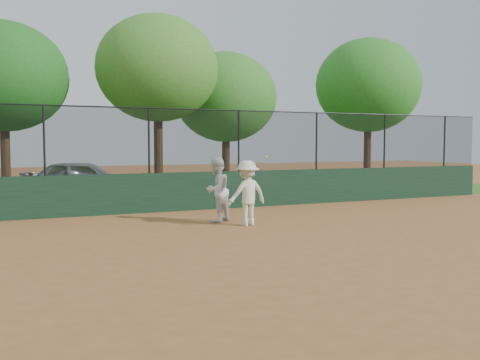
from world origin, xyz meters
name	(u,v)px	position (x,y,z in m)	size (l,w,h in m)	color
ground	(249,245)	(0.00, 0.00, 0.00)	(80.00, 80.00, 0.00)	#A26434
back_wall	(165,192)	(0.00, 6.00, 0.60)	(26.00, 0.20, 1.20)	#183622
grass_strip	(123,194)	(0.00, 12.00, 0.00)	(36.00, 12.00, 0.01)	#325A1C
parked_car	(84,180)	(-1.79, 10.49, 0.75)	(1.78, 4.41, 1.50)	#A3A7AD
player_second	(217,190)	(0.62, 3.31, 0.87)	(0.84, 0.66, 1.74)	silver
player_main	(247,193)	(1.12, 2.45, 0.84)	(1.16, 0.81, 1.81)	#E6E6C3
fence_assembly	(164,139)	(-0.03, 6.00, 2.24)	(26.00, 0.06, 2.00)	black
tree_1	(3,77)	(-4.40, 11.96, 4.58)	(4.75, 4.32, 6.64)	#472E18
tree_2	(158,69)	(1.29, 11.22, 5.11)	(4.96, 4.51, 7.26)	#422917
tree_3	(226,97)	(4.89, 12.63, 4.19)	(4.73, 4.30, 6.25)	#412715
tree_4	(368,86)	(11.20, 10.44, 4.79)	(5.04, 4.58, 6.98)	#482C1A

